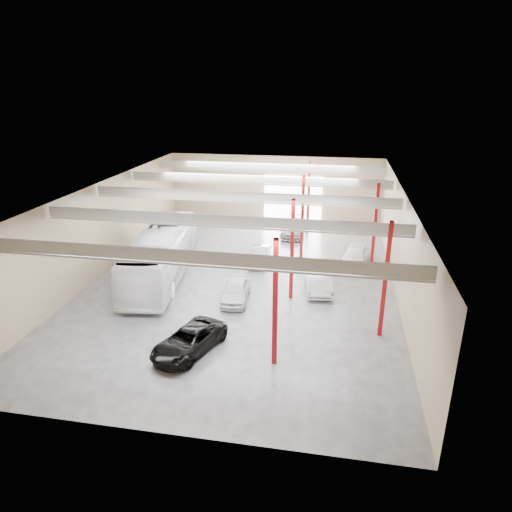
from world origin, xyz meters
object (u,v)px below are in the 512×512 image
(coach_bus, at_px, (162,254))
(black_sedan, at_px, (189,341))
(car_row_b, at_px, (260,255))
(car_row_a, at_px, (236,290))
(car_right_near, at_px, (318,278))
(car_row_c, at_px, (293,227))
(car_right_far, at_px, (356,256))

(coach_bus, relative_size, black_sedan, 2.73)
(black_sedan, height_order, car_row_b, black_sedan)
(car_row_a, bearing_deg, black_sedan, -103.73)
(car_row_b, xyz_separation_m, car_right_near, (5.00, -4.15, 0.14))
(coach_bus, bearing_deg, black_sedan, -69.31)
(black_sedan, xyz_separation_m, car_row_a, (1.11, 6.74, 0.04))
(car_row_c, relative_size, car_right_near, 1.03)
(black_sedan, bearing_deg, car_right_near, 74.84)
(coach_bus, bearing_deg, car_row_c, 46.63)
(car_right_near, xyz_separation_m, car_right_far, (2.73, 5.20, -0.02))
(black_sedan, bearing_deg, coach_bus, 137.75)
(car_row_b, bearing_deg, car_right_far, 5.64)
(car_right_far, bearing_deg, car_right_near, -107.40)
(coach_bus, distance_m, car_row_b, 8.03)
(car_row_b, xyz_separation_m, car_row_c, (1.93, 8.00, 0.07))
(black_sedan, distance_m, car_row_b, 13.82)
(black_sedan, bearing_deg, car_row_b, 102.76)
(car_row_b, relative_size, car_right_far, 0.88)
(car_row_a, relative_size, car_right_far, 0.91)
(car_row_b, distance_m, car_row_c, 8.23)
(car_row_b, bearing_deg, black_sedan, -98.54)
(car_row_b, relative_size, car_row_c, 0.80)
(car_row_b, height_order, car_right_far, car_right_far)
(coach_bus, xyz_separation_m, car_right_near, (11.76, 0.03, -1.05))
(coach_bus, height_order, car_row_b, coach_bus)
(coach_bus, relative_size, car_row_a, 3.18)
(car_row_a, bearing_deg, car_row_b, 82.06)
(coach_bus, xyz_separation_m, car_row_b, (6.75, 4.17, -1.19))
(car_row_a, xyz_separation_m, car_right_far, (8.17, 8.05, 0.08))
(car_row_a, bearing_deg, car_right_near, 23.29)
(car_row_c, bearing_deg, car_row_b, -103.08)
(car_row_c, distance_m, car_right_far, 9.05)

